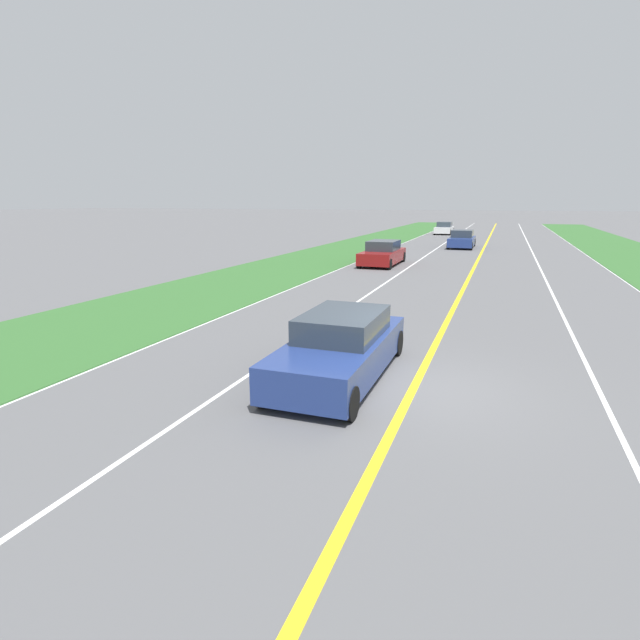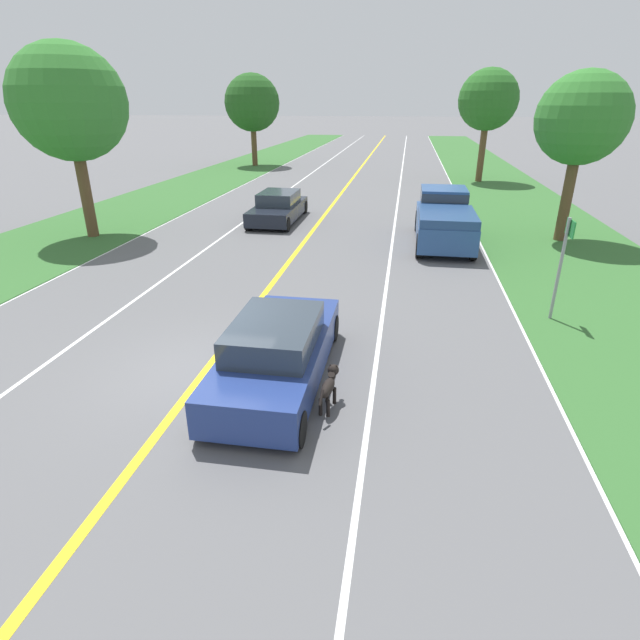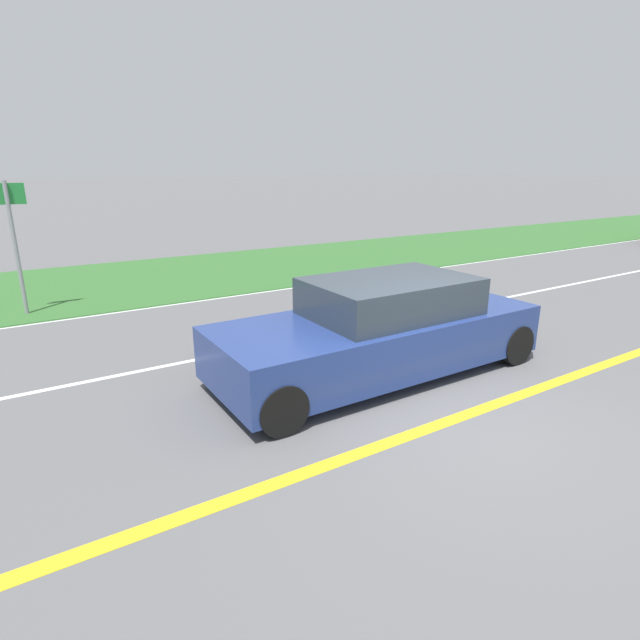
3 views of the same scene
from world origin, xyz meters
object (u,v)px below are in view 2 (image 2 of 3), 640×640
(street_sign, at_px, (563,258))
(roadside_tree_right_near, at_px, (582,119))
(ego_car, at_px, (277,352))
(roadside_tree_left_far, at_px, (252,103))
(dog, at_px, (329,385))
(roadside_tree_right_far, at_px, (488,100))
(pickup_truck, at_px, (444,218))
(oncoming_car, at_px, (278,208))
(roadside_tree_left_near, at_px, (69,103))

(street_sign, bearing_deg, roadside_tree_right_near, 74.59)
(ego_car, distance_m, roadside_tree_left_far, 37.42)
(dog, bearing_deg, roadside_tree_right_far, 85.34)
(pickup_truck, relative_size, oncoming_car, 1.13)
(dog, height_order, roadside_tree_left_near, roadside_tree_left_near)
(ego_car, xyz_separation_m, roadside_tree_left_far, (-10.89, 35.53, 4.42))
(dog, distance_m, oncoming_car, 15.81)
(ego_car, relative_size, roadside_tree_right_near, 0.76)
(roadside_tree_left_far, bearing_deg, ego_car, -72.96)
(ego_car, distance_m, dog, 1.39)
(ego_car, bearing_deg, street_sign, 33.94)
(oncoming_car, bearing_deg, dog, 107.23)
(oncoming_car, relative_size, roadside_tree_left_near, 0.66)
(roadside_tree_right_near, distance_m, roadside_tree_right_far, 16.33)
(dog, height_order, oncoming_car, oncoming_car)
(pickup_truck, bearing_deg, ego_car, -108.32)
(roadside_tree_right_near, bearing_deg, ego_car, -123.98)
(dog, xyz_separation_m, pickup_truck, (2.70, 12.39, 0.52))
(ego_car, relative_size, pickup_truck, 0.89)
(pickup_truck, distance_m, street_sign, 7.85)
(dog, xyz_separation_m, roadside_tree_right_far, (6.16, 29.72, 4.79))
(oncoming_car, distance_m, roadside_tree_right_far, 18.78)
(roadside_tree_left_near, distance_m, street_sign, 18.04)
(ego_car, bearing_deg, pickup_truck, 71.68)
(roadside_tree_right_near, relative_size, street_sign, 2.38)
(ego_car, height_order, pickup_truck, pickup_truck)
(oncoming_car, height_order, roadside_tree_right_far, roadside_tree_right_far)
(dog, height_order, street_sign, street_sign)
(roadside_tree_right_near, distance_m, roadside_tree_left_far, 30.00)
(roadside_tree_left_near, relative_size, roadside_tree_left_far, 0.98)
(roadside_tree_right_near, xyz_separation_m, roadside_tree_left_far, (-19.45, 22.84, 0.50))
(pickup_truck, bearing_deg, roadside_tree_right_near, 12.72)
(dog, relative_size, street_sign, 0.42)
(roadside_tree_right_near, distance_m, roadside_tree_left_near, 19.19)
(roadside_tree_right_near, bearing_deg, roadside_tree_left_near, -172.42)
(dog, distance_m, roadside_tree_right_far, 30.73)
(ego_car, relative_size, roadside_tree_right_far, 0.66)
(roadside_tree_right_far, xyz_separation_m, street_sign, (-1.10, -24.78, -3.60))
(oncoming_car, bearing_deg, ego_car, 103.85)
(oncoming_car, relative_size, roadside_tree_left_far, 0.65)
(ego_car, xyz_separation_m, dog, (1.15, -0.76, -0.19))
(roadside_tree_right_far, height_order, roadside_tree_left_far, roadside_tree_left_far)
(dog, bearing_deg, oncoming_car, 114.28)
(dog, height_order, roadside_tree_right_near, roadside_tree_right_near)
(pickup_truck, distance_m, oncoming_car, 7.88)
(roadside_tree_right_far, distance_m, street_sign, 25.07)
(pickup_truck, relative_size, roadside_tree_right_near, 0.86)
(pickup_truck, height_order, roadside_tree_right_near, roadside_tree_right_near)
(ego_car, distance_m, roadside_tree_right_far, 30.22)
(street_sign, bearing_deg, dog, -135.69)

